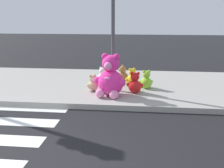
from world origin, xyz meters
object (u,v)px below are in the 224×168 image
Objects in this scene: plush_red at (135,84)px; sign_pole at (113,34)px; plush_pink_large at (110,79)px; plush_tan at (93,84)px; plush_white at (102,77)px; plush_lime at (146,81)px; plush_brown at (122,75)px; plush_yellow at (132,78)px.

sign_pole is at bearing 162.71° from plush_red.
plush_tan is at bearing 142.90° from plush_pink_large.
plush_lime is at bearing -19.57° from plush_white.
plush_lime is at bearing 16.75° from sign_pole.
plush_lime is 0.99× the size of plush_brown.
plush_tan is 1.67m from plush_lime.
plush_red reaches higher than plush_brown.
sign_pole reaches higher than plush_lime.
plush_lime is (0.46, -0.33, 0.00)m from plush_yellow.
sign_pole reaches higher than plush_pink_large.
sign_pole is 5.56× the size of plush_yellow.
plush_lime is (1.01, 0.30, -1.46)m from sign_pole.
plush_lime reaches higher than plush_tan.
plush_brown reaches higher than plush_tan.
plush_pink_large is 0.78m from plush_tan.
plush_red reaches higher than plush_yellow.
plush_brown is at bearing 110.93° from plush_red.
plush_lime is at bearing -35.34° from plush_yellow.
plush_red is at bearing -69.07° from plush_brown.
sign_pole is 1.69m from plush_yellow.
plush_yellow is (1.00, -0.19, 0.01)m from plush_white.
plush_brown is (-0.79, 0.67, 0.00)m from plush_lime.
plush_brown is at bearing 139.65° from plush_lime.
sign_pole reaches higher than plush_tan.
plush_yellow is (1.14, 0.78, 0.03)m from plush_tan.
plush_lime is at bearing 15.74° from plush_tan.
plush_tan is (-0.58, 0.44, -0.28)m from plush_pink_large.
plush_white is 0.85× the size of plush_red.
plush_yellow is at bearing -46.34° from plush_brown.
plush_yellow is 0.57m from plush_lime.
plush_pink_large is 1.37m from plush_yellow.
sign_pole is at bearing 14.01° from plush_tan.
plush_pink_large reaches higher than plush_tan.
plush_red is 0.85m from plush_yellow.
plush_brown is at bearing 77.42° from sign_pole.
plush_brown is at bearing 12.87° from plush_white.
sign_pole is at bearing 88.24° from plush_pink_large.
plush_brown is (-0.33, 0.34, 0.01)m from plush_yellow.
plush_pink_large is 2.10× the size of plush_yellow.
plush_tan is at bearing -164.26° from plush_lime.
sign_pole is 5.48× the size of plush_lime.
plush_yellow is 0.97× the size of plush_brown.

